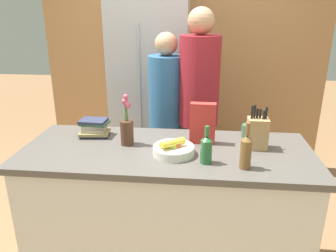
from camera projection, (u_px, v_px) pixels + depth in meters
kitchen_island at (167, 212)px, 2.21m from camera, size 1.82×0.74×0.94m
back_wall_wood at (183, 54)px, 3.56m from camera, size 3.02×0.12×2.60m
refrigerator at (151, 88)px, 3.35m from camera, size 0.76×0.62×2.00m
fruit_bowl at (174, 149)px, 1.96m from camera, size 0.25×0.25×0.10m
knife_block at (257, 133)px, 2.03m from camera, size 0.13×0.11×0.28m
flower_vase at (127, 128)px, 2.09m from camera, size 0.08×0.08×0.33m
cereal_box at (203, 123)px, 2.10m from camera, size 0.17×0.07×0.27m
coffee_mug at (248, 131)px, 2.23m from camera, size 0.08×0.11×0.09m
book_stack at (94, 128)px, 2.25m from camera, size 0.21×0.17×0.12m
bottle_oil at (246, 151)px, 1.77m from camera, size 0.06×0.06×0.26m
bottle_vinegar at (206, 149)px, 1.84m from camera, size 0.07×0.07×0.22m
person_at_sink at (166, 115)px, 2.81m from camera, size 0.30×0.30×1.60m
person_in_blue at (198, 106)px, 2.69m from camera, size 0.33×0.33×1.78m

